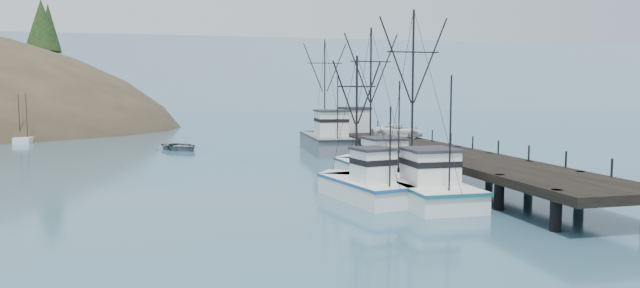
# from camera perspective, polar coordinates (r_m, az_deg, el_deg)

# --- Properties ---
(ground) EXTENTS (400.00, 400.00, 0.00)m
(ground) POSITION_cam_1_polar(r_m,az_deg,el_deg) (28.62, -1.65, -8.12)
(ground) COLOR #31596E
(ground) RESTS_ON ground
(pier) EXTENTS (6.00, 44.00, 2.00)m
(pier) POSITION_cam_1_polar(r_m,az_deg,el_deg) (47.78, 10.90, -0.69)
(pier) COLOR black
(pier) RESTS_ON ground
(distant_ridge) EXTENTS (360.00, 40.00, 26.00)m
(distant_ridge) POSITION_cam_1_polar(r_m,az_deg,el_deg) (197.97, -9.02, 3.43)
(distant_ridge) COLOR #9EB2C6
(distant_ridge) RESTS_ON ground
(distant_ridge_far) EXTENTS (180.00, 25.00, 18.00)m
(distant_ridge_far) POSITION_cam_1_polar(r_m,az_deg,el_deg) (215.08, -22.77, 3.23)
(distant_ridge_far) COLOR silver
(distant_ridge_far) RESTS_ON ground
(trawler_near) EXTENTS (3.92, 11.87, 12.00)m
(trawler_near) POSITION_cam_1_polar(r_m,az_deg,el_deg) (35.75, 9.79, -4.12)
(trawler_near) COLOR white
(trawler_near) RESTS_ON ground
(trawler_mid) EXTENTS (4.43, 8.96, 9.16)m
(trawler_mid) POSITION_cam_1_polar(r_m,az_deg,el_deg) (35.25, 4.28, -4.20)
(trawler_mid) COLOR white
(trawler_mid) RESTS_ON ground
(trawler_far) EXTENTS (4.32, 11.52, 11.72)m
(trawler_far) POSITION_cam_1_polar(r_m,az_deg,el_deg) (43.02, 5.57, -2.45)
(trawler_far) COLOR white
(trawler_far) RESTS_ON ground
(work_vessel) EXTENTS (5.12, 14.97, 12.60)m
(work_vessel) POSITION_cam_1_polar(r_m,az_deg,el_deg) (62.33, 0.73, 0.39)
(work_vessel) COLOR slate
(work_vessel) RESTS_ON ground
(pier_shed) EXTENTS (3.00, 3.20, 2.80)m
(pier_shed) POSITION_cam_1_polar(r_m,az_deg,el_deg) (64.13, 3.50, 2.49)
(pier_shed) COLOR silver
(pier_shed) RESTS_ON pier
(pickup_truck) EXTENTS (5.41, 3.89, 1.37)m
(pickup_truck) POSITION_cam_1_polar(r_m,az_deg,el_deg) (56.74, 7.85, 1.32)
(pickup_truck) COLOR silver
(pickup_truck) RESTS_ON pier
(motorboat) EXTENTS (6.52, 7.09, 1.20)m
(motorboat) POSITION_cam_1_polar(r_m,az_deg,el_deg) (65.70, -13.80, -0.58)
(motorboat) COLOR slate
(motorboat) RESTS_ON ground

